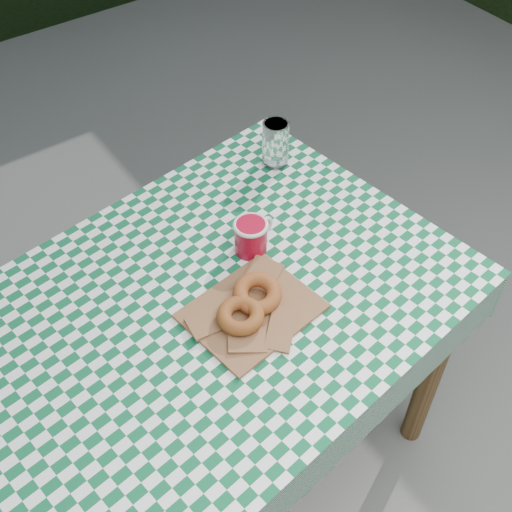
{
  "coord_description": "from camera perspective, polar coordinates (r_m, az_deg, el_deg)",
  "views": [
    {
      "loc": [
        -0.42,
        -0.72,
        1.87
      ],
      "look_at": [
        0.16,
        0.1,
        0.79
      ],
      "focal_mm": 45.89,
      "sensor_mm": 36.0,
      "label": 1
    }
  ],
  "objects": [
    {
      "name": "tablecloth",
      "position": [
        1.42,
        -5.56,
        -5.13
      ],
      "size": [
        1.31,
        0.97,
        0.01
      ],
      "primitive_type": "cube",
      "rotation": [
        0.0,
        0.0,
        0.14
      ],
      "color": "#0D5530",
      "rests_on": "table"
    },
    {
      "name": "drinking_glass",
      "position": [
        1.73,
        1.71,
        9.78
      ],
      "size": [
        0.07,
        0.07,
        0.13
      ],
      "primitive_type": "cylinder",
      "rotation": [
        0.0,
        0.0,
        -0.05
      ],
      "color": "white",
      "rests_on": "tablecloth"
    },
    {
      "name": "bagel_back",
      "position": [
        1.4,
        0.11,
        -3.3
      ],
      "size": [
        0.14,
        0.14,
        0.03
      ],
      "primitive_type": "torus",
      "rotation": [
        0.0,
        0.0,
        -0.42
      ],
      "color": "#9C4B20",
      "rests_on": "paper_bag"
    },
    {
      "name": "table",
      "position": [
        1.73,
        -4.65,
        -12.81
      ],
      "size": [
        1.28,
        0.95,
        0.75
      ],
      "primitive_type": "cube",
      "rotation": [
        0.0,
        0.0,
        0.14
      ],
      "color": "#55331D",
      "rests_on": "ground"
    },
    {
      "name": "bagel_front",
      "position": [
        1.37,
        -1.36,
        -5.21
      ],
      "size": [
        0.1,
        0.1,
        0.03
      ],
      "primitive_type": "torus",
      "rotation": [
        0.0,
        0.0,
        -0.01
      ],
      "color": "brown",
      "rests_on": "paper_bag"
    },
    {
      "name": "ground",
      "position": [
        2.05,
        -2.22,
        -18.81
      ],
      "size": [
        60.0,
        60.0,
        0.0
      ],
      "primitive_type": "plane",
      "color": "#5A5A54",
      "rests_on": "ground"
    },
    {
      "name": "coffee_mug",
      "position": [
        1.5,
        -0.46,
        1.65
      ],
      "size": [
        0.18,
        0.18,
        0.08
      ],
      "primitive_type": null,
      "rotation": [
        0.0,
        0.0,
        0.22
      ],
      "color": "maroon",
      "rests_on": "tablecloth"
    },
    {
      "name": "paper_bag",
      "position": [
        1.4,
        -0.37,
        -4.75
      ],
      "size": [
        0.29,
        0.25,
        0.01
      ],
      "primitive_type": "cube",
      "rotation": [
        0.0,
        0.0,
        0.14
      ],
      "color": "brown",
      "rests_on": "tablecloth"
    }
  ]
}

